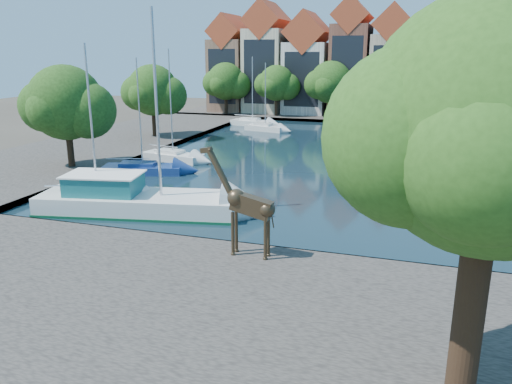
# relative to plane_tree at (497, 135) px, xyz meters

# --- Properties ---
(ground) EXTENTS (160.00, 160.00, 0.00)m
(ground) POSITION_rel_plane_tree_xyz_m (-7.62, 9.01, -7.67)
(ground) COLOR #38332B
(ground) RESTS_ON ground
(water_basin) EXTENTS (38.00, 50.00, 0.08)m
(water_basin) POSITION_rel_plane_tree_xyz_m (-7.62, 33.01, -7.63)
(water_basin) COLOR black
(water_basin) RESTS_ON ground
(near_quay) EXTENTS (50.00, 14.00, 0.50)m
(near_quay) POSITION_rel_plane_tree_xyz_m (-7.62, 2.01, -7.42)
(near_quay) COLOR #4A4540
(near_quay) RESTS_ON ground
(far_quay) EXTENTS (60.00, 16.00, 0.50)m
(far_quay) POSITION_rel_plane_tree_xyz_m (-7.62, 65.01, -7.42)
(far_quay) COLOR #4A4540
(far_quay) RESTS_ON ground
(left_quay) EXTENTS (14.00, 52.00, 0.50)m
(left_quay) POSITION_rel_plane_tree_xyz_m (-32.62, 33.01, -7.42)
(left_quay) COLOR #4A4540
(left_quay) RESTS_ON ground
(plane_tree) EXTENTS (8.32, 6.40, 10.62)m
(plane_tree) POSITION_rel_plane_tree_xyz_m (0.00, 0.00, 0.00)
(plane_tree) COLOR #332114
(plane_tree) RESTS_ON near_quay
(townhouse_west_end) EXTENTS (5.44, 9.18, 14.93)m
(townhouse_west_end) POSITION_rel_plane_tree_xyz_m (-30.62, 64.99, -0.31)
(townhouse_west_end) COLOR brown
(townhouse_west_end) RESTS_ON far_quay
(townhouse_west_mid) EXTENTS (5.94, 9.18, 16.79)m
(townhouse_west_mid) POSITION_rel_plane_tree_xyz_m (-24.62, 64.99, 0.56)
(townhouse_west_mid) COLOR beige
(townhouse_west_mid) RESTS_ON far_quay
(townhouse_west_inner) EXTENTS (6.43, 9.18, 15.15)m
(townhouse_west_inner) POSITION_rel_plane_tree_xyz_m (-18.12, 64.99, -0.32)
(townhouse_west_inner) COLOR silver
(townhouse_west_inner) RESTS_ON far_quay
(townhouse_center) EXTENTS (5.44, 9.18, 16.93)m
(townhouse_center) POSITION_rel_plane_tree_xyz_m (-11.62, 64.99, 0.69)
(townhouse_center) COLOR brown
(townhouse_center) RESTS_ON far_quay
(townhouse_east_inner) EXTENTS (5.94, 9.18, 15.79)m
(townhouse_east_inner) POSITION_rel_plane_tree_xyz_m (-5.62, 64.99, 0.06)
(townhouse_east_inner) COLOR tan
(townhouse_east_inner) RESTS_ON far_quay
(townhouse_east_mid) EXTENTS (6.43, 9.18, 16.65)m
(townhouse_east_mid) POSITION_rel_plane_tree_xyz_m (0.88, 64.99, 0.43)
(townhouse_east_mid) COLOR beige
(townhouse_east_mid) RESTS_ON far_quay
(townhouse_east_end) EXTENTS (5.44, 9.18, 14.43)m
(townhouse_east_end) POSITION_rel_plane_tree_xyz_m (7.38, 64.99, -0.56)
(townhouse_east_end) COLOR brown
(townhouse_east_end) RESTS_ON far_quay
(far_tree_far_west) EXTENTS (7.28, 5.60, 7.68)m
(far_tree_far_west) POSITION_rel_plane_tree_xyz_m (-29.51, 59.50, -2.49)
(far_tree_far_west) COLOR #332114
(far_tree_far_west) RESTS_ON far_quay
(far_tree_west) EXTENTS (6.76, 5.20, 7.36)m
(far_tree_west) POSITION_rel_plane_tree_xyz_m (-21.52, 59.50, -2.60)
(far_tree_west) COLOR #332114
(far_tree_west) RESTS_ON far_quay
(far_tree_mid_west) EXTENTS (7.80, 6.00, 8.00)m
(far_tree_mid_west) POSITION_rel_plane_tree_xyz_m (-13.51, 59.50, -2.38)
(far_tree_mid_west) COLOR #332114
(far_tree_mid_west) RESTS_ON far_quay
(far_tree_mid_east) EXTENTS (7.02, 5.40, 7.52)m
(far_tree_mid_east) POSITION_rel_plane_tree_xyz_m (-5.52, 59.50, -2.54)
(far_tree_mid_east) COLOR #332114
(far_tree_mid_east) RESTS_ON far_quay
(far_tree_east) EXTENTS (7.54, 5.80, 7.84)m
(far_tree_east) POSITION_rel_plane_tree_xyz_m (2.49, 59.50, -2.43)
(far_tree_east) COLOR #332114
(far_tree_east) RESTS_ON far_quay
(side_tree_left_near) EXTENTS (7.80, 6.00, 8.20)m
(side_tree_left_near) POSITION_rel_plane_tree_xyz_m (-28.51, 21.00, -2.18)
(side_tree_left_near) COLOR #332114
(side_tree_left_near) RESTS_ON left_quay
(side_tree_left_far) EXTENTS (7.28, 5.60, 7.88)m
(side_tree_left_far) POSITION_rel_plane_tree_xyz_m (-29.51, 37.00, -2.29)
(side_tree_left_far) COLOR #332114
(side_tree_left_far) RESTS_ON left_quay
(giraffe_statue) EXTENTS (3.48, 0.65, 4.98)m
(giraffe_statue) POSITION_rel_plane_tree_xyz_m (-8.84, 7.52, -4.73)
(giraffe_statue) COLOR #3C2E1E
(giraffe_statue) RESTS_ON near_quay
(motorsailer) EXTENTS (12.60, 5.77, 11.94)m
(motorsailer) POSITION_rel_plane_tree_xyz_m (-17.99, 12.79, -6.68)
(motorsailer) COLOR silver
(motorsailer) RESTS_ON water_basin
(sailboat_left_a) EXTENTS (7.15, 4.87, 10.03)m
(sailboat_left_a) POSITION_rel_plane_tree_xyz_m (-20.60, 13.01, -6.99)
(sailboat_left_a) COLOR silver
(sailboat_left_a) RESTS_ON water_basin
(sailboat_left_b) EXTENTS (6.71, 3.92, 9.12)m
(sailboat_left_b) POSITION_rel_plane_tree_xyz_m (-22.62, 22.08, -7.10)
(sailboat_left_b) COLOR navy
(sailboat_left_b) RESTS_ON water_basin
(sailboat_left_c) EXTENTS (6.00, 3.01, 9.82)m
(sailboat_left_c) POSITION_rel_plane_tree_xyz_m (-22.53, 27.33, -7.07)
(sailboat_left_c) COLOR silver
(sailboat_left_c) RESTS_ON water_basin
(sailboat_left_d) EXTENTS (5.39, 2.94, 8.31)m
(sailboat_left_d) POSITION_rel_plane_tree_xyz_m (-19.62, 46.98, -7.07)
(sailboat_left_d) COLOR silver
(sailboat_left_d) RESTS_ON water_basin
(sailboat_left_e) EXTENTS (6.08, 2.86, 8.99)m
(sailboat_left_e) POSITION_rel_plane_tree_xyz_m (-22.62, 51.09, -7.04)
(sailboat_left_e) COLOR silver
(sailboat_left_e) RESTS_ON water_basin
(sailboat_right_a) EXTENTS (5.24, 3.43, 9.88)m
(sailboat_right_a) POSITION_rel_plane_tree_xyz_m (4.38, 20.65, -7.09)
(sailboat_right_a) COLOR beige
(sailboat_right_a) RESTS_ON water_basin
(sailboat_right_c) EXTENTS (5.70, 3.81, 9.88)m
(sailboat_right_c) POSITION_rel_plane_tree_xyz_m (7.38, 40.85, -7.02)
(sailboat_right_c) COLOR silver
(sailboat_right_c) RESTS_ON water_basin
(sailboat_right_d) EXTENTS (5.50, 2.16, 10.83)m
(sailboat_right_d) POSITION_rel_plane_tree_xyz_m (5.00, 42.71, -6.96)
(sailboat_right_d) COLOR silver
(sailboat_right_d) RESTS_ON water_basin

